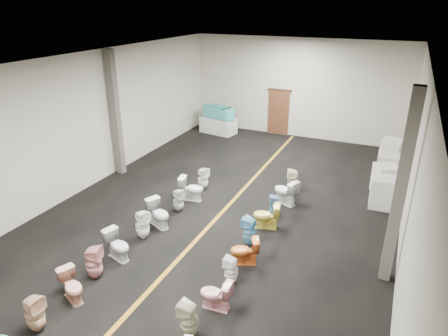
{
  "coord_description": "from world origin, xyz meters",
  "views": [
    {
      "loc": [
        4.48,
        -10.0,
        6.01
      ],
      "look_at": [
        -0.51,
        1.0,
        0.9
      ],
      "focal_mm": 32.0,
      "sensor_mm": 36.0,
      "label": 1
    }
  ],
  "objects_px": {
    "toilet_left_3": "(94,263)",
    "toilet_right_8": "(275,206)",
    "toilet_right_7": "(266,216)",
    "toilet_right_6": "(250,231)",
    "toilet_left_9": "(203,178)",
    "toilet_right_9": "(285,192)",
    "toilet_left_4": "(118,245)",
    "toilet_left_6": "(159,213)",
    "toilet_right_4": "(231,270)",
    "toilet_left_2": "(72,286)",
    "display_table": "(218,125)",
    "appliance_crate_d": "(391,152)",
    "toilet_left_1": "(35,313)",
    "appliance_crate_c": "(388,166)",
    "toilet_right_2": "(189,320)",
    "appliance_crate_b": "(386,180)",
    "toilet_right_5": "(245,251)",
    "appliance_crate_a": "(383,192)",
    "toilet_left_7": "(178,200)",
    "bathtub": "(218,111)",
    "toilet_left_5": "(142,224)",
    "toilet_right_10": "(293,181)",
    "toilet_right_3": "(216,295)",
    "toilet_left_8": "(192,189)"
  },
  "relations": [
    {
      "from": "toilet_left_3",
      "to": "toilet_right_8",
      "type": "xyz_separation_m",
      "value": [
        2.92,
        4.5,
        -0.08
      ]
    },
    {
      "from": "toilet_right_7",
      "to": "toilet_right_6",
      "type": "bearing_deg",
      "value": -19.48
    },
    {
      "from": "toilet_left_9",
      "to": "toilet_right_9",
      "type": "xyz_separation_m",
      "value": [
        2.85,
        0.14,
        0.02
      ]
    },
    {
      "from": "toilet_left_3",
      "to": "toilet_left_4",
      "type": "relative_size",
      "value": 1.11
    },
    {
      "from": "toilet_left_3",
      "to": "toilet_left_6",
      "type": "distance_m",
      "value": 2.6
    },
    {
      "from": "toilet_right_4",
      "to": "toilet_left_6",
      "type": "bearing_deg",
      "value": -118.26
    },
    {
      "from": "toilet_left_2",
      "to": "display_table",
      "type": "bearing_deg",
      "value": 33.88
    },
    {
      "from": "toilet_right_9",
      "to": "toilet_left_6",
      "type": "bearing_deg",
      "value": -22.83
    },
    {
      "from": "toilet_left_3",
      "to": "toilet_left_4",
      "type": "distance_m",
      "value": 0.85
    },
    {
      "from": "appliance_crate_d",
      "to": "toilet_left_1",
      "type": "xyz_separation_m",
      "value": [
        -5.74,
        -12.06,
        -0.1
      ]
    },
    {
      "from": "appliance_crate_d",
      "to": "toilet_left_9",
      "type": "relative_size",
      "value": 1.3
    },
    {
      "from": "appliance_crate_c",
      "to": "toilet_right_2",
      "type": "distance_m",
      "value": 9.98
    },
    {
      "from": "appliance_crate_b",
      "to": "toilet_left_4",
      "type": "relative_size",
      "value": 1.3
    },
    {
      "from": "toilet_left_9",
      "to": "toilet_right_4",
      "type": "height_order",
      "value": "toilet_left_9"
    },
    {
      "from": "toilet_left_2",
      "to": "toilet_left_4",
      "type": "relative_size",
      "value": 0.93
    },
    {
      "from": "toilet_right_5",
      "to": "toilet_right_7",
      "type": "distance_m",
      "value": 1.81
    },
    {
      "from": "toilet_right_7",
      "to": "appliance_crate_b",
      "type": "bearing_deg",
      "value": 129.41
    },
    {
      "from": "appliance_crate_a",
      "to": "toilet_left_4",
      "type": "bearing_deg",
      "value": -135.81
    },
    {
      "from": "appliance_crate_b",
      "to": "toilet_left_7",
      "type": "xyz_separation_m",
      "value": [
        -5.65,
        -3.92,
        -0.12
      ]
    },
    {
      "from": "appliance_crate_d",
      "to": "toilet_right_8",
      "type": "xyz_separation_m",
      "value": [
        -2.88,
        -5.83,
        -0.17
      ]
    },
    {
      "from": "appliance_crate_d",
      "to": "toilet_left_6",
      "type": "height_order",
      "value": "appliance_crate_d"
    },
    {
      "from": "toilet_left_9",
      "to": "toilet_right_2",
      "type": "height_order",
      "value": "toilet_left_9"
    },
    {
      "from": "toilet_left_7",
      "to": "toilet_right_8",
      "type": "relative_size",
      "value": 1.09
    },
    {
      "from": "appliance_crate_d",
      "to": "toilet_right_2",
      "type": "relative_size",
      "value": 1.3
    },
    {
      "from": "toilet_left_2",
      "to": "toilet_left_3",
      "type": "height_order",
      "value": "toilet_left_3"
    },
    {
      "from": "toilet_left_6",
      "to": "toilet_left_7",
      "type": "height_order",
      "value": "toilet_left_6"
    },
    {
      "from": "appliance_crate_a",
      "to": "toilet_right_5",
      "type": "relative_size",
      "value": 1.37
    },
    {
      "from": "appliance_crate_a",
      "to": "toilet_left_6",
      "type": "height_order",
      "value": "appliance_crate_a"
    },
    {
      "from": "appliance_crate_a",
      "to": "toilet_right_4",
      "type": "relative_size",
      "value": 1.41
    },
    {
      "from": "bathtub",
      "to": "appliance_crate_b",
      "type": "distance_m",
      "value": 8.72
    },
    {
      "from": "toilet_left_1",
      "to": "toilet_left_7",
      "type": "distance_m",
      "value": 5.32
    },
    {
      "from": "toilet_left_5",
      "to": "toilet_right_10",
      "type": "bearing_deg",
      "value": -8.9
    },
    {
      "from": "toilet_left_5",
      "to": "toilet_left_7",
      "type": "bearing_deg",
      "value": 21.12
    },
    {
      "from": "appliance_crate_d",
      "to": "toilet_right_3",
      "type": "height_order",
      "value": "appliance_crate_d"
    },
    {
      "from": "bathtub",
      "to": "appliance_crate_b",
      "type": "height_order",
      "value": "bathtub"
    },
    {
      "from": "toilet_left_8",
      "to": "toilet_right_3",
      "type": "distance_m",
      "value": 5.03
    },
    {
      "from": "bathtub",
      "to": "toilet_left_1",
      "type": "relative_size",
      "value": 2.22
    },
    {
      "from": "bathtub",
      "to": "toilet_left_1",
      "type": "distance_m",
      "value": 13.13
    },
    {
      "from": "toilet_right_6",
      "to": "toilet_right_7",
      "type": "relative_size",
      "value": 1.07
    },
    {
      "from": "display_table",
      "to": "appliance_crate_a",
      "type": "distance_m",
      "value": 9.18
    },
    {
      "from": "toilet_left_3",
      "to": "toilet_left_4",
      "type": "xyz_separation_m",
      "value": [
        0.01,
        0.85,
        -0.04
      ]
    },
    {
      "from": "toilet_left_3",
      "to": "toilet_left_7",
      "type": "bearing_deg",
      "value": -20.01
    },
    {
      "from": "toilet_left_6",
      "to": "toilet_right_6",
      "type": "relative_size",
      "value": 0.98
    },
    {
      "from": "appliance_crate_b",
      "to": "toilet_left_2",
      "type": "distance_m",
      "value": 10.07
    },
    {
      "from": "toilet_left_8",
      "to": "toilet_left_9",
      "type": "bearing_deg",
      "value": -8.84
    },
    {
      "from": "toilet_left_9",
      "to": "toilet_right_8",
      "type": "bearing_deg",
      "value": -86.85
    },
    {
      "from": "toilet_left_2",
      "to": "toilet_left_4",
      "type": "bearing_deg",
      "value": 25.79
    },
    {
      "from": "toilet_left_4",
      "to": "toilet_left_5",
      "type": "xyz_separation_m",
      "value": [
        0.03,
        1.02,
        0.04
      ]
    },
    {
      "from": "toilet_left_5",
      "to": "toilet_right_4",
      "type": "distance_m",
      "value": 3.01
    },
    {
      "from": "appliance_crate_b",
      "to": "appliance_crate_d",
      "type": "xyz_separation_m",
      "value": [
        0.0,
        2.82,
        0.02
      ]
    }
  ]
}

